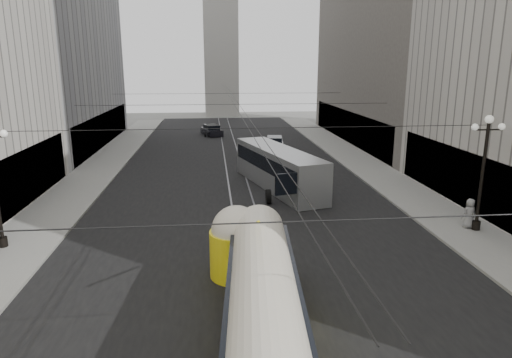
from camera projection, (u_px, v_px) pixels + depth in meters
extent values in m
cube|color=black|center=(236.00, 176.00, 38.30)|extent=(20.00, 85.00, 0.02)
cube|color=gray|center=(99.00, 169.00, 40.53)|extent=(4.00, 72.00, 0.15)
cube|color=gray|center=(362.00, 163.00, 42.79)|extent=(4.00, 72.00, 0.15)
cube|color=gray|center=(227.00, 176.00, 38.23)|extent=(0.12, 85.00, 0.04)
cube|color=gray|center=(245.00, 176.00, 38.37)|extent=(0.12, 85.00, 0.04)
cube|color=black|center=(17.00, 182.00, 28.29)|extent=(0.10, 18.00, 3.60)
cube|color=#999999|center=(37.00, 16.00, 47.95)|extent=(12.00, 28.00, 28.00)
cube|color=black|center=(104.00, 129.00, 51.45)|extent=(0.10, 25.20, 3.60)
cube|color=black|center=(465.00, 179.00, 29.00)|extent=(0.10, 18.00, 3.60)
cube|color=#514C47|center=(405.00, 1.00, 51.22)|extent=(12.00, 32.00, 32.00)
cube|color=black|center=(347.00, 126.00, 54.09)|extent=(0.10, 28.80, 3.60)
cube|color=#B2AFA8|center=(221.00, 47.00, 81.20)|extent=(6.00, 6.00, 24.00)
cylinder|color=black|center=(3.00, 242.00, 23.03)|extent=(0.44, 0.44, 0.50)
sphere|color=white|center=(4.00, 134.00, 21.75)|extent=(0.36, 0.36, 0.36)
cylinder|color=black|center=(482.00, 177.00, 24.72)|extent=(0.18, 0.18, 6.00)
cylinder|color=black|center=(476.00, 225.00, 25.40)|extent=(0.44, 0.44, 0.50)
cylinder|color=black|center=(488.00, 130.00, 24.09)|extent=(1.60, 0.08, 0.08)
sphere|color=white|center=(489.00, 119.00, 23.95)|extent=(0.44, 0.44, 0.44)
sphere|color=white|center=(475.00, 127.00, 23.98)|extent=(0.36, 0.36, 0.36)
sphere|color=white|center=(502.00, 127.00, 24.12)|extent=(0.36, 0.36, 0.36)
cylinder|color=black|center=(310.00, 221.00, 9.33)|extent=(25.00, 0.03, 0.03)
cylinder|color=black|center=(251.00, 128.00, 22.84)|extent=(25.00, 0.03, 0.03)
cylinder|color=black|center=(236.00, 104.00, 36.35)|extent=(25.00, 0.03, 0.03)
cylinder|color=black|center=(229.00, 93.00, 49.86)|extent=(25.00, 0.03, 0.03)
cylinder|color=black|center=(233.00, 103.00, 40.26)|extent=(0.03, 72.00, 0.03)
cylinder|color=black|center=(238.00, 103.00, 40.30)|extent=(0.03, 72.00, 0.03)
cube|color=yellow|center=(264.00, 337.00, 14.04)|extent=(3.36, 12.87, 1.54)
cube|color=black|center=(264.00, 358.00, 14.22)|extent=(3.33, 12.49, 0.27)
cube|color=black|center=(264.00, 308.00, 13.80)|extent=(3.36, 12.68, 0.77)
cylinder|color=silver|center=(264.00, 300.00, 13.73)|extent=(3.07, 12.66, 2.09)
cylinder|color=yellow|center=(237.00, 254.00, 20.00)|extent=(2.36, 2.36, 2.09)
sphere|color=silver|center=(236.00, 230.00, 19.73)|extent=(2.18, 2.18, 2.18)
cube|color=#9A9D9F|center=(278.00, 168.00, 34.22)|extent=(5.54, 12.01, 2.95)
cube|color=black|center=(278.00, 162.00, 34.10)|extent=(5.44, 11.62, 1.08)
cube|color=black|center=(292.00, 184.00, 28.50)|extent=(2.20, 0.70, 1.38)
cylinder|color=black|center=(268.00, 197.00, 30.55)|extent=(0.30, 0.98, 0.98)
cylinder|color=black|center=(304.00, 196.00, 30.78)|extent=(0.30, 0.98, 0.98)
cylinder|color=black|center=(257.00, 170.00, 38.17)|extent=(0.30, 0.98, 0.98)
cylinder|color=black|center=(286.00, 170.00, 38.40)|extent=(0.30, 0.98, 0.98)
cube|color=white|center=(274.00, 145.00, 50.21)|extent=(2.33, 4.58, 0.78)
cube|color=black|center=(274.00, 140.00, 50.07)|extent=(1.87, 2.59, 0.74)
cylinder|color=black|center=(269.00, 149.00, 48.73)|extent=(0.22, 0.62, 0.62)
cylinder|color=black|center=(284.00, 149.00, 48.88)|extent=(0.22, 0.62, 0.62)
cylinder|color=black|center=(266.00, 144.00, 51.61)|extent=(0.22, 0.62, 0.62)
cylinder|color=black|center=(280.00, 144.00, 51.76)|extent=(0.22, 0.62, 0.62)
cube|color=black|center=(212.00, 132.00, 59.96)|extent=(3.02, 4.75, 0.78)
cube|color=black|center=(212.00, 128.00, 59.83)|extent=(2.23, 2.79, 0.74)
cylinder|color=black|center=(205.00, 135.00, 58.48)|extent=(0.22, 0.63, 0.63)
cylinder|color=black|center=(218.00, 135.00, 58.63)|extent=(0.22, 0.63, 0.63)
cylinder|color=black|center=(206.00, 131.00, 61.37)|extent=(0.22, 0.63, 0.63)
cylinder|color=black|center=(218.00, 131.00, 61.53)|extent=(0.22, 0.63, 0.63)
imported|color=gray|center=(470.00, 213.00, 25.52)|extent=(0.89, 0.61, 1.70)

